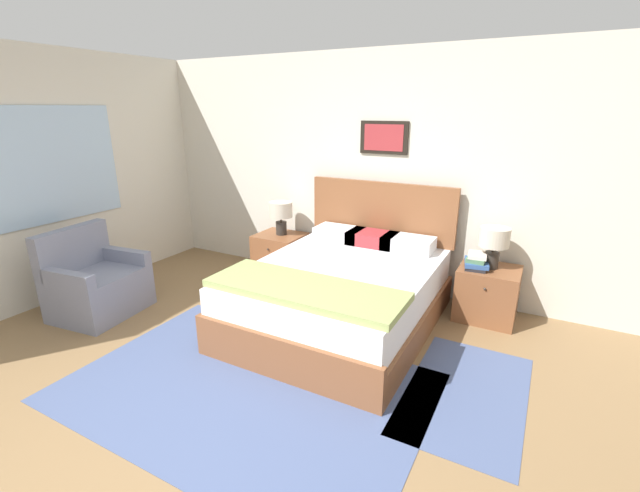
{
  "coord_description": "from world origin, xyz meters",
  "views": [
    {
      "loc": [
        1.8,
        -1.45,
        2.0
      ],
      "look_at": [
        0.12,
        1.67,
        0.86
      ],
      "focal_mm": 24.0,
      "sensor_mm": 36.0,
      "label": 1
    }
  ],
  "objects_px": {
    "bed": "(342,292)",
    "nightstand_near_window": "(280,255)",
    "armchair": "(96,285)",
    "table_lamp_by_door": "(494,241)",
    "table_lamp_near_window": "(281,213)",
    "nightstand_by_door": "(487,293)"
  },
  "relations": [
    {
      "from": "nightstand_near_window",
      "to": "nightstand_by_door",
      "type": "distance_m",
      "value": 2.43
    },
    {
      "from": "armchair",
      "to": "table_lamp_by_door",
      "type": "relative_size",
      "value": 2.16
    },
    {
      "from": "nightstand_near_window",
      "to": "armchair",
      "type": "bearing_deg",
      "value": -121.24
    },
    {
      "from": "bed",
      "to": "nightstand_near_window",
      "type": "relative_size",
      "value": 3.77
    },
    {
      "from": "table_lamp_near_window",
      "to": "nightstand_by_door",
      "type": "bearing_deg",
      "value": -0.41
    },
    {
      "from": "armchair",
      "to": "table_lamp_by_door",
      "type": "bearing_deg",
      "value": 109.92
    },
    {
      "from": "nightstand_near_window",
      "to": "table_lamp_near_window",
      "type": "height_order",
      "value": "table_lamp_near_window"
    },
    {
      "from": "nightstand_near_window",
      "to": "table_lamp_by_door",
      "type": "height_order",
      "value": "table_lamp_by_door"
    },
    {
      "from": "armchair",
      "to": "table_lamp_near_window",
      "type": "height_order",
      "value": "table_lamp_near_window"
    },
    {
      "from": "bed",
      "to": "nightstand_near_window",
      "type": "bearing_deg",
      "value": 147.39
    },
    {
      "from": "table_lamp_near_window",
      "to": "nightstand_near_window",
      "type": "bearing_deg",
      "value": -127.88
    },
    {
      "from": "table_lamp_by_door",
      "to": "bed",
      "type": "bearing_deg",
      "value": -146.78
    },
    {
      "from": "nightstand_by_door",
      "to": "table_lamp_near_window",
      "type": "relative_size",
      "value": 1.38
    },
    {
      "from": "armchair",
      "to": "nightstand_near_window",
      "type": "height_order",
      "value": "armchair"
    },
    {
      "from": "nightstand_by_door",
      "to": "table_lamp_by_door",
      "type": "distance_m",
      "value": 0.54
    },
    {
      "from": "armchair",
      "to": "nightstand_by_door",
      "type": "relative_size",
      "value": 1.56
    },
    {
      "from": "armchair",
      "to": "nightstand_near_window",
      "type": "relative_size",
      "value": 1.56
    },
    {
      "from": "table_lamp_near_window",
      "to": "table_lamp_by_door",
      "type": "bearing_deg",
      "value": 0.0
    },
    {
      "from": "table_lamp_by_door",
      "to": "table_lamp_near_window",
      "type": "bearing_deg",
      "value": 180.0
    },
    {
      "from": "nightstand_near_window",
      "to": "table_lamp_by_door",
      "type": "xyz_separation_m",
      "value": [
        2.43,
        0.02,
        0.54
      ]
    },
    {
      "from": "armchair",
      "to": "nightstand_by_door",
      "type": "xyz_separation_m",
      "value": [
        3.5,
        1.75,
        -0.04
      ]
    },
    {
      "from": "bed",
      "to": "armchair",
      "type": "distance_m",
      "value": 2.48
    }
  ]
}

